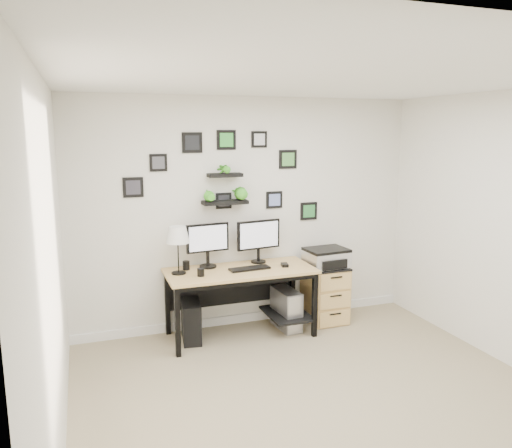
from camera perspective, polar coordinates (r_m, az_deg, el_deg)
name	(u,v)px	position (r m, az deg, el deg)	size (l,w,h in m)	color
room	(249,317)	(6.01, -0.81, -10.60)	(4.00, 4.00, 4.00)	tan
desk	(243,279)	(5.48, -1.55, -6.34)	(1.60, 0.70, 0.75)	tan
monitor_left	(208,242)	(5.44, -5.54, -2.06)	(0.48, 0.21, 0.49)	black
monitor_right	(259,238)	(5.61, 0.30, -1.57)	(0.52, 0.19, 0.49)	black
keyboard	(250,269)	(5.40, -0.74, -5.11)	(0.44, 0.14, 0.02)	black
mouse	(285,265)	(5.53, 3.29, -4.68)	(0.07, 0.11, 0.03)	black
table_lamp	(178,236)	(5.22, -8.94, -1.35)	(0.25, 0.25, 0.50)	black
mug	(201,272)	(5.18, -6.33, -5.50)	(0.07, 0.07, 0.08)	black
pen_cup	(186,265)	(5.43, -7.98, -4.71)	(0.08, 0.08, 0.10)	black
pc_tower_black	(191,321)	(5.50, -7.43, -10.92)	(0.19, 0.43, 0.43)	black
pc_tower_grey	(286,309)	(5.77, 3.49, -9.67)	(0.23, 0.47, 0.45)	gray
file_cabinet	(325,293)	(6.01, 7.89, -7.83)	(0.43, 0.53, 0.67)	tan
printer	(326,258)	(5.85, 8.05, -3.81)	(0.49, 0.41, 0.21)	silver
wall_decor	(228,181)	(5.50, -3.27, 4.89)	(2.24, 0.18, 1.05)	black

